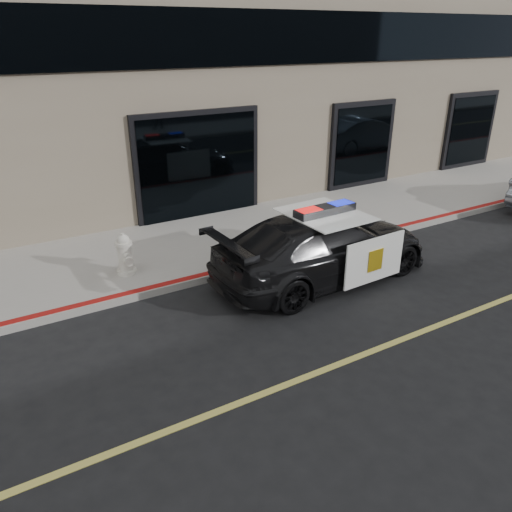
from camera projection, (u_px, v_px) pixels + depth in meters
ground at (426, 330)px, 8.47m from camera, size 120.00×120.00×0.00m
sidewalk_n at (265, 230)px, 12.57m from camera, size 60.00×3.50×0.15m
police_car at (323, 246)px, 10.01m from camera, size 2.39×4.89×1.55m
fire_hydrant at (125, 255)px, 9.96m from camera, size 0.39×0.54×0.87m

